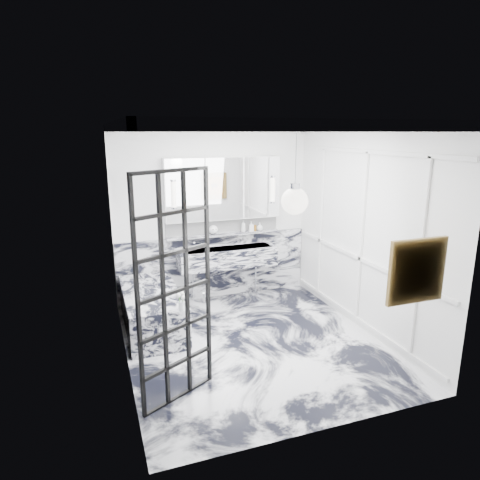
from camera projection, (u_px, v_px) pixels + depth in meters
name	position (u px, v px, depth m)	size (l,w,h in m)	color
floor	(253.00, 343.00, 5.63)	(3.60, 3.60, 0.00)	silver
ceiling	(255.00, 123.00, 4.94)	(3.60, 3.60, 0.00)	white
wall_back	(213.00, 214.00, 6.93)	(3.60, 3.60, 0.00)	white
wall_front	(330.00, 289.00, 3.64)	(3.60, 3.60, 0.00)	white
wall_left	(120.00, 252.00, 4.77)	(3.60, 3.60, 0.00)	white
wall_right	(363.00, 230.00, 5.81)	(3.60, 3.60, 0.00)	white
marble_clad_back	(215.00, 266.00, 7.13)	(3.18, 0.05, 1.05)	silver
marble_clad_left	(122.00, 257.00, 4.79)	(0.02, 3.56, 2.68)	silver
panel_molding	(362.00, 238.00, 5.82)	(0.03, 3.40, 2.30)	white
soap_bottle_a	(243.00, 226.00, 7.06)	(0.07, 0.07, 0.19)	#8C5919
soap_bottle_b	(251.00, 226.00, 7.11)	(0.08, 0.08, 0.17)	#4C4C51
soap_bottle_c	(260.00, 227.00, 7.16)	(0.10, 0.10, 0.13)	silver
face_pot	(213.00, 230.00, 6.90)	(0.15, 0.15, 0.15)	white
amber_bottle	(255.00, 228.00, 7.14)	(0.04, 0.04, 0.10)	#8C5919
flower_vase	(182.00, 306.00, 5.28)	(0.08, 0.08, 0.12)	silver
crittall_door	(175.00, 291.00, 4.20)	(0.88, 0.04, 2.35)	black
artwork	(417.00, 271.00, 3.98)	(0.52, 0.05, 0.52)	#BF7013
pendant_light	(295.00, 201.00, 4.03)	(0.26, 0.26, 0.26)	white
trough_sink	(227.00, 257.00, 6.92)	(1.60, 0.45, 0.30)	silver
ledge	(224.00, 234.00, 6.99)	(1.90, 0.14, 0.04)	silver
subway_tile	(223.00, 226.00, 7.01)	(1.90, 0.03, 0.23)	white
mirror_cabinet	(223.00, 189.00, 6.81)	(1.90, 0.16, 1.00)	white
sconce_left	(174.00, 194.00, 6.47)	(0.07, 0.07, 0.40)	white
sconce_right	(273.00, 190.00, 7.00)	(0.07, 0.07, 0.40)	white
bathtub	(152.00, 310.00, 6.00)	(0.75, 1.65, 0.55)	silver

